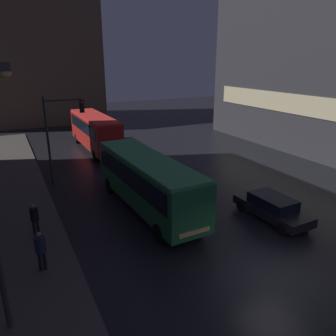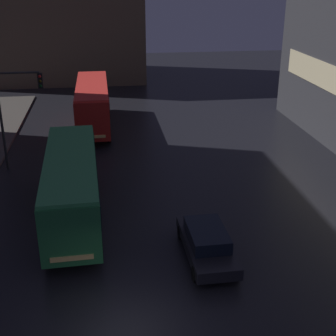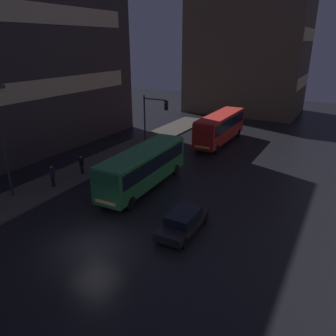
{
  "view_description": "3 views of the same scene",
  "coord_description": "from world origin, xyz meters",
  "views": [
    {
      "loc": [
        -9.06,
        -8.12,
        8.63
      ],
      "look_at": [
        0.23,
        10.23,
        1.78
      ],
      "focal_mm": 35.0,
      "sensor_mm": 36.0,
      "label": 1
    },
    {
      "loc": [
        -0.23,
        -12.57,
        11.32
      ],
      "look_at": [
        2.59,
        7.83,
        2.71
      ],
      "focal_mm": 50.0,
      "sensor_mm": 36.0,
      "label": 2
    },
    {
      "loc": [
        11.69,
        -11.98,
        11.24
      ],
      "look_at": [
        -0.65,
        10.06,
        1.47
      ],
      "focal_mm": 35.0,
      "sensor_mm": 36.0,
      "label": 3
    }
  ],
  "objects": [
    {
      "name": "building_far_backdrop",
      "position": [
        -4.6,
        43.82,
        9.01
      ],
      "size": [
        18.07,
        12.0,
        18.02
      ],
      "color": "brown",
      "rests_on": "ground"
    },
    {
      "name": "bus_far",
      "position": [
        -1.18,
        23.42,
        2.13
      ],
      "size": [
        2.5,
        10.42,
        3.46
      ],
      "rotation": [
        0.0,
        0.0,
        3.15
      ],
      "color": "#AD1E19",
      "rests_on": "ground"
    },
    {
      "name": "bus_near",
      "position": [
        -2.02,
        8.48,
        2.01
      ],
      "size": [
        2.82,
        10.26,
        3.26
      ],
      "rotation": [
        0.0,
        0.0,
        3.18
      ],
      "color": "#236B38",
      "rests_on": "ground"
    },
    {
      "name": "street_lamp_sidewalk",
      "position": [
        -9.61,
        2.01,
        5.66
      ],
      "size": [
        1.25,
        0.36,
        8.45
      ],
      "color": "#2D2D2D",
      "rests_on": "sidewalk_left"
    },
    {
      "name": "pedestrian_mid",
      "position": [
        -8.44,
        4.8,
        1.25
      ],
      "size": [
        0.51,
        0.51,
        1.8
      ],
      "rotation": [
        0.0,
        0.0,
        1.77
      ],
      "color": "black",
      "rests_on": "sidewalk_left"
    },
    {
      "name": "car_taxi",
      "position": [
        3.76,
        4.2,
        0.72
      ],
      "size": [
        1.93,
        4.67,
        1.37
      ],
      "rotation": [
        0.0,
        0.0,
        3.16
      ],
      "color": "black",
      "rests_on": "ground"
    },
    {
      "name": "sidewalk_left",
      "position": [
        -9.0,
        10.0,
        0.07
      ],
      "size": [
        4.0,
        48.0,
        0.15
      ],
      "color": "#47423D",
      "rests_on": "ground"
    },
    {
      "name": "ground_plane",
      "position": [
        0.0,
        0.0,
        0.0
      ],
      "size": [
        120.0,
        120.0,
        0.0
      ],
      "primitive_type": "plane",
      "color": "black"
    },
    {
      "name": "building_left_tower",
      "position": [
        -19.72,
        10.13,
        10.7
      ],
      "size": [
        10.07,
        29.87,
        21.39
      ],
      "color": "#383333",
      "rests_on": "ground"
    },
    {
      "name": "pedestrian_near",
      "position": [
        -8.36,
        8.07,
        1.15
      ],
      "size": [
        0.53,
        0.53,
        1.67
      ],
      "rotation": [
        0.0,
        0.0,
        5.89
      ],
      "color": "black",
      "rests_on": "sidewalk_left"
    },
    {
      "name": "traffic_light_main",
      "position": [
        -5.56,
        15.59,
        4.19
      ],
      "size": [
        2.76,
        0.35,
        6.26
      ],
      "color": "#2D2D2D",
      "rests_on": "ground"
    }
  ]
}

